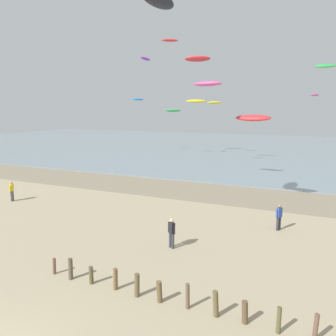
{
  "coord_description": "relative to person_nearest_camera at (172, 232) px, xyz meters",
  "views": [
    {
      "loc": [
        8.61,
        -4.84,
        7.55
      ],
      "look_at": [
        1.26,
        12.1,
        4.21
      ],
      "focal_mm": 34.33,
      "sensor_mm": 36.0,
      "label": 1
    }
  ],
  "objects": [
    {
      "name": "person_nearest_camera",
      "position": [
        0.0,
        0.0,
        0.0
      ],
      "size": [
        0.51,
        0.36,
        1.71
      ],
      "color": "#383842",
      "rests_on": "ground"
    },
    {
      "name": "kite_aloft_12",
      "position": [
        -21.72,
        36.06,
        8.51
      ],
      "size": [
        1.82,
        2.3,
        0.47
      ],
      "primitive_type": "ellipsoid",
      "rotation": [
        0.16,
        0.0,
        1.02
      ],
      "color": "#2384D1"
    },
    {
      "name": "kite_aloft_1",
      "position": [
        -7.21,
        25.65,
        13.14
      ],
      "size": [
        3.51,
        1.99,
        0.95
      ],
      "primitive_type": "ellipsoid",
      "rotation": [
        -0.46,
        0.0,
        0.26
      ],
      "color": "red"
    },
    {
      "name": "kite_aloft_4",
      "position": [
        -8.89,
        20.5,
        14.58
      ],
      "size": [
        1.99,
        1.57,
        0.32
      ],
      "primitive_type": "ellipsoid",
      "rotation": [
        0.01,
        0.0,
        3.7
      ],
      "color": "red"
    },
    {
      "name": "kite_aloft_0",
      "position": [
        -2.46,
        3.67,
        13.26
      ],
      "size": [
        1.58,
        3.63,
        0.9
      ],
      "primitive_type": "ellipsoid",
      "rotation": [
        0.33,
        0.0,
        4.62
      ],
      "color": "black"
    },
    {
      "name": "kite_aloft_13",
      "position": [
        -15.56,
        27.23,
        13.88
      ],
      "size": [
        1.01,
        2.53,
        0.69
      ],
      "primitive_type": "ellipsoid",
      "rotation": [
        0.42,
        0.0,
        1.52
      ],
      "color": "purple"
    },
    {
      "name": "kite_aloft_3",
      "position": [
        7.88,
        27.87,
        11.76
      ],
      "size": [
        2.47,
        1.05,
        0.68
      ],
      "primitive_type": "ellipsoid",
      "rotation": [
        -0.44,
        0.0,
        3.22
      ],
      "color": "green"
    },
    {
      "name": "kite_aloft_11",
      "position": [
        2.61,
        9.71,
        6.05
      ],
      "size": [
        2.81,
        1.27,
        0.68
      ],
      "primitive_type": "ellipsoid",
      "rotation": [
        -0.31,
        0.0,
        3.02
      ],
      "color": "red"
    },
    {
      "name": "groyne_mid",
      "position": [
        1.56,
        -4.88,
        -0.45
      ],
      "size": [
        11.28,
        0.33,
        1.04
      ],
      "color": "brown",
      "rests_on": "ground"
    },
    {
      "name": "sea",
      "position": [
        -2.11,
        51.26,
        -0.87
      ],
      "size": [
        160.0,
        70.0,
        0.1
      ],
      "primitive_type": "cube",
      "color": "gray",
      "rests_on": "ground"
    },
    {
      "name": "wet_sand_strip",
      "position": [
        -2.11,
        12.68,
        -0.91
      ],
      "size": [
        120.0,
        7.15,
        0.01
      ],
      "primitive_type": "cube",
      "color": "gray",
      "rests_on": "ground"
    },
    {
      "name": "kite_aloft_8",
      "position": [
        -2.9,
        16.04,
        9.19
      ],
      "size": [
        3.04,
        1.26,
        0.52
      ],
      "primitive_type": "ellipsoid",
      "rotation": [
        -0.05,
        0.0,
        6.18
      ],
      "color": "#E54C99"
    },
    {
      "name": "kite_aloft_6",
      "position": [
        -11.47,
        38.23,
        8.15
      ],
      "size": [
        3.66,
        2.78,
        0.71
      ],
      "primitive_type": "ellipsoid",
      "rotation": [
        -0.14,
        0.0,
        3.66
      ],
      "color": "yellow"
    },
    {
      "name": "person_left_flank",
      "position": [
        -15.92,
        3.27,
        0.0
      ],
      "size": [
        0.34,
        0.53,
        1.71
      ],
      "color": "#4C4C56",
      "rests_on": "ground"
    },
    {
      "name": "kite_aloft_7",
      "position": [
        7.06,
        35.18,
        8.71
      ],
      "size": [
        1.53,
        2.02,
        0.4
      ],
      "primitive_type": "ellipsoid",
      "rotation": [
        0.14,
        0.0,
        4.2
      ],
      "color": "#E54C99"
    },
    {
      "name": "kite_aloft_9",
      "position": [
        -13.92,
        33.68,
        6.56
      ],
      "size": [
        2.65,
        1.52,
        0.62
      ],
      "primitive_type": "ellipsoid",
      "rotation": [
        -0.3,
        0.0,
        0.27
      ],
      "color": "green"
    },
    {
      "name": "kite_aloft_2",
      "position": [
        -7.82,
        36.73,
        7.83
      ],
      "size": [
        2.54,
        1.62,
        0.56
      ],
      "primitive_type": "ellipsoid",
      "rotation": [
        0.25,
        0.0,
        3.5
      ],
      "color": "yellow"
    },
    {
      "name": "person_right_flank",
      "position": [
        5.21,
        5.18,
        0.0
      ],
      "size": [
        0.38,
        0.5,
        1.71
      ],
      "color": "#383842",
      "rests_on": "ground"
    }
  ]
}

